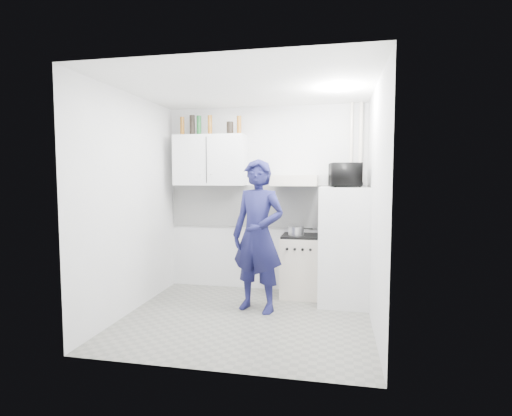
# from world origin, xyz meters

# --- Properties ---
(floor) EXTENTS (2.80, 2.80, 0.00)m
(floor) POSITION_xyz_m (0.00, 0.00, 0.00)
(floor) COLOR slate
(floor) RESTS_ON ground
(ceiling) EXTENTS (2.80, 2.80, 0.00)m
(ceiling) POSITION_xyz_m (0.00, 0.00, 2.60)
(ceiling) COLOR white
(ceiling) RESTS_ON wall_back
(wall_back) EXTENTS (2.80, 0.00, 2.80)m
(wall_back) POSITION_xyz_m (0.00, 1.25, 1.30)
(wall_back) COLOR silver
(wall_back) RESTS_ON floor
(wall_left) EXTENTS (0.00, 2.60, 2.60)m
(wall_left) POSITION_xyz_m (-1.40, 0.00, 1.30)
(wall_left) COLOR silver
(wall_left) RESTS_ON floor
(wall_right) EXTENTS (0.00, 2.60, 2.60)m
(wall_right) POSITION_xyz_m (1.40, 0.00, 1.30)
(wall_right) COLOR silver
(wall_right) RESTS_ON floor
(person) EXTENTS (0.77, 0.62, 1.83)m
(person) POSITION_xyz_m (0.08, 0.33, 0.91)
(person) COLOR #14153F
(person) RESTS_ON floor
(stove) EXTENTS (0.51, 0.51, 0.81)m
(stove) POSITION_xyz_m (0.53, 1.00, 0.41)
(stove) COLOR beige
(stove) RESTS_ON floor
(fridge) EXTENTS (0.63, 0.63, 1.49)m
(fridge) POSITION_xyz_m (1.10, 0.80, 0.75)
(fridge) COLOR silver
(fridge) RESTS_ON floor
(stove_top) EXTENTS (0.49, 0.49, 0.03)m
(stove_top) POSITION_xyz_m (0.53, 1.00, 0.83)
(stove_top) COLOR black
(stove_top) RESTS_ON stove
(saucepan) EXTENTS (0.21, 0.21, 0.11)m
(saucepan) POSITION_xyz_m (0.48, 0.96, 0.90)
(saucepan) COLOR silver
(saucepan) RESTS_ON stove_top
(microwave) EXTENTS (0.58, 0.42, 0.30)m
(microwave) POSITION_xyz_m (1.10, 0.80, 1.64)
(microwave) COLOR black
(microwave) RESTS_ON fridge
(bottle_a) EXTENTS (0.06, 0.06, 0.26)m
(bottle_a) POSITION_xyz_m (-1.16, 1.07, 2.33)
(bottle_a) COLOR brown
(bottle_a) RESTS_ON upper_cabinet
(bottle_b) EXTENTS (0.07, 0.07, 0.28)m
(bottle_b) POSITION_xyz_m (-1.01, 1.07, 2.34)
(bottle_b) COLOR black
(bottle_b) RESTS_ON upper_cabinet
(bottle_c) EXTENTS (0.07, 0.07, 0.27)m
(bottle_c) POSITION_xyz_m (-0.91, 1.07, 2.34)
(bottle_c) COLOR #144C1E
(bottle_c) RESTS_ON upper_cabinet
(bottle_d) EXTENTS (0.06, 0.06, 0.27)m
(bottle_d) POSITION_xyz_m (-0.75, 1.07, 2.34)
(bottle_d) COLOR brown
(bottle_d) RESTS_ON upper_cabinet
(canister_b) EXTENTS (0.09, 0.09, 0.18)m
(canister_b) POSITION_xyz_m (-0.46, 1.07, 2.29)
(canister_b) COLOR black
(canister_b) RESTS_ON upper_cabinet
(bottle_e) EXTENTS (0.06, 0.06, 0.25)m
(bottle_e) POSITION_xyz_m (-0.33, 1.07, 2.33)
(bottle_e) COLOR brown
(bottle_e) RESTS_ON upper_cabinet
(upper_cabinet) EXTENTS (1.00, 0.35, 0.70)m
(upper_cabinet) POSITION_xyz_m (-0.75, 1.07, 1.85)
(upper_cabinet) COLOR silver
(upper_cabinet) RESTS_ON wall_back
(range_hood) EXTENTS (0.60, 0.50, 0.14)m
(range_hood) POSITION_xyz_m (0.45, 1.00, 1.57)
(range_hood) COLOR beige
(range_hood) RESTS_ON wall_back
(backsplash) EXTENTS (2.74, 0.03, 0.60)m
(backsplash) POSITION_xyz_m (0.00, 1.24, 1.20)
(backsplash) COLOR white
(backsplash) RESTS_ON wall_back
(pipe_a) EXTENTS (0.05, 0.05, 2.60)m
(pipe_a) POSITION_xyz_m (1.30, 1.17, 1.30)
(pipe_a) COLOR beige
(pipe_a) RESTS_ON floor
(pipe_b) EXTENTS (0.04, 0.04, 2.60)m
(pipe_b) POSITION_xyz_m (1.18, 1.17, 1.30)
(pipe_b) COLOR beige
(pipe_b) RESTS_ON floor
(ceiling_spot_fixture) EXTENTS (0.10, 0.10, 0.02)m
(ceiling_spot_fixture) POSITION_xyz_m (1.00, 0.20, 2.57)
(ceiling_spot_fixture) COLOR white
(ceiling_spot_fixture) RESTS_ON ceiling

